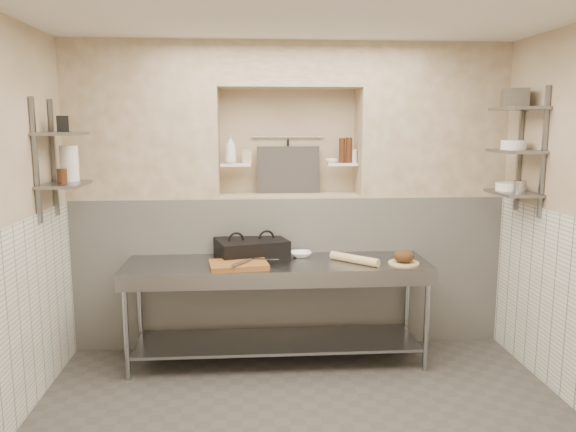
{
  "coord_description": "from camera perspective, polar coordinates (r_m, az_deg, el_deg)",
  "views": [
    {
      "loc": [
        -0.39,
        -3.49,
        2.07
      ],
      "look_at": [
        -0.07,
        0.9,
        1.35
      ],
      "focal_mm": 35.0,
      "sensor_mm": 36.0,
      "label": 1
    }
  ],
  "objects": [
    {
      "name": "wall_back",
      "position": [
        5.55,
        -0.08,
        2.35
      ],
      "size": [
        4.0,
        0.1,
        2.8
      ],
      "primitive_type": "cube",
      "color": "beige",
      "rests_on": "ground"
    },
    {
      "name": "wall_front",
      "position": [
        1.68,
        9.93,
        -14.38
      ],
      "size": [
        4.0,
        0.1,
        2.8
      ],
      "primitive_type": "cube",
      "color": "beige",
      "rests_on": "ground"
    },
    {
      "name": "backwall_lower",
      "position": [
        5.43,
        0.11,
        -5.31
      ],
      "size": [
        4.0,
        0.4,
        1.4
      ],
      "primitive_type": "cube",
      "color": "silver",
      "rests_on": "floor"
    },
    {
      "name": "alcove_sill",
      "position": [
        5.3,
        0.11,
        2.13
      ],
      "size": [
        1.3,
        0.4,
        0.02
      ],
      "primitive_type": "cube",
      "color": "beige",
      "rests_on": "backwall_lower"
    },
    {
      "name": "backwall_pillar_left",
      "position": [
        5.33,
        -14.44,
        9.32
      ],
      "size": [
        1.35,
        0.4,
        1.4
      ],
      "primitive_type": "cube",
      "color": "beige",
      "rests_on": "backwall_lower"
    },
    {
      "name": "backwall_pillar_right",
      "position": [
        5.52,
        14.16,
        9.32
      ],
      "size": [
        1.35,
        0.4,
        1.4
      ],
      "primitive_type": "cube",
      "color": "beige",
      "rests_on": "backwall_lower"
    },
    {
      "name": "backwall_header",
      "position": [
        5.28,
        0.12,
        15.04
      ],
      "size": [
        1.3,
        0.4,
        0.4
      ],
      "primitive_type": "cube",
      "color": "beige",
      "rests_on": "backwall_lower"
    },
    {
      "name": "alcove_shelf_left",
      "position": [
        5.26,
        -5.35,
        5.21
      ],
      "size": [
        0.28,
        0.16,
        0.02
      ],
      "primitive_type": "cube",
      "color": "white",
      "rests_on": "backwall_lower"
    },
    {
      "name": "alcove_shelf_right",
      "position": [
        5.33,
        5.5,
        5.27
      ],
      "size": [
        0.28,
        0.16,
        0.02
      ],
      "primitive_type": "cube",
      "color": "white",
      "rests_on": "backwall_lower"
    },
    {
      "name": "utensil_rail",
      "position": [
        5.43,
        -0.02,
        8.02
      ],
      "size": [
        0.7,
        0.02,
        0.02
      ],
      "primitive_type": "cylinder",
      "rotation": [
        0.0,
        1.57,
        0.0
      ],
      "color": "gray",
      "rests_on": "wall_back"
    },
    {
      "name": "hanging_steel",
      "position": [
        5.42,
        -0.0,
        6.22
      ],
      "size": [
        0.02,
        0.02,
        0.3
      ],
      "primitive_type": "cylinder",
      "color": "black",
      "rests_on": "utensil_rail"
    },
    {
      "name": "splash_panel",
      "position": [
        5.38,
        0.04,
        4.7
      ],
      "size": [
        0.6,
        0.08,
        0.45
      ],
      "primitive_type": "cube",
      "rotation": [
        -0.14,
        0.0,
        0.0
      ],
      "color": "#383330",
      "rests_on": "alcove_sill"
    },
    {
      "name": "shelf_rail_left_a",
      "position": [
        5.01,
        -22.69,
        5.48
      ],
      "size": [
        0.03,
        0.03,
        0.95
      ],
      "primitive_type": "cube",
      "color": "slate",
      "rests_on": "wall_left"
    },
    {
      "name": "shelf_rail_left_b",
      "position": [
        4.63,
        -24.24,
        5.12
      ],
      "size": [
        0.03,
        0.03,
        0.95
      ],
      "primitive_type": "cube",
      "color": "slate",
      "rests_on": "wall_left"
    },
    {
      "name": "wall_shelf_left_lower",
      "position": [
        4.79,
        -21.75,
        2.99
      ],
      "size": [
        0.3,
        0.5,
        0.02
      ],
      "primitive_type": "cube",
      "color": "slate",
      "rests_on": "wall_left"
    },
    {
      "name": "wall_shelf_left_upper",
      "position": [
        4.77,
        -22.05,
        7.77
      ],
      "size": [
        0.3,
        0.5,
        0.03
      ],
      "primitive_type": "cube",
      "color": "slate",
      "rests_on": "wall_left"
    },
    {
      "name": "shelf_rail_right_a",
      "position": [
        5.31,
        22.48,
        6.21
      ],
      "size": [
        0.03,
        0.03,
        1.05
      ],
      "primitive_type": "cube",
      "color": "slate",
      "rests_on": "wall_right"
    },
    {
      "name": "shelf_rail_right_b",
      "position": [
        4.95,
        24.54,
        5.9
      ],
      "size": [
        0.03,
        0.03,
        1.05
      ],
      "primitive_type": "cube",
      "color": "slate",
      "rests_on": "wall_right"
    },
    {
      "name": "wall_shelf_right_lower",
      "position": [
        5.09,
        21.87,
        2.19
      ],
      "size": [
        0.3,
        0.5,
        0.02
      ],
      "primitive_type": "cube",
      "color": "slate",
      "rests_on": "wall_right"
    },
    {
      "name": "wall_shelf_right_mid",
      "position": [
        5.07,
        22.11,
        6.12
      ],
      "size": [
        0.3,
        0.5,
        0.02
      ],
      "primitive_type": "cube",
      "color": "slate",
      "rests_on": "wall_right"
    },
    {
      "name": "wall_shelf_right_upper",
      "position": [
        5.06,
        22.36,
        10.07
      ],
      "size": [
        0.3,
        0.5,
        0.03
      ],
      "primitive_type": "cube",
      "color": "slate",
      "rests_on": "wall_right"
    },
    {
      "name": "prep_table",
      "position": [
        4.9,
        -1.09,
        -7.67
      ],
      "size": [
        2.6,
        0.7,
        0.9
      ],
      "color": "gray",
      "rests_on": "floor"
    },
    {
      "name": "panini_press",
      "position": [
        5.01,
        -3.73,
        -3.28
      ],
      "size": [
        0.69,
        0.58,
        0.16
      ],
      "rotation": [
        0.0,
        0.0,
        0.27
      ],
      "color": "black",
      "rests_on": "prep_table"
    },
    {
      "name": "cutting_board",
      "position": [
        4.68,
        -5.05,
        -4.96
      ],
      "size": [
        0.51,
        0.39,
        0.04
      ],
      "primitive_type": "cube",
      "rotation": [
        0.0,
        0.0,
        0.13
      ],
      "color": "brown",
      "rests_on": "prep_table"
    },
    {
      "name": "knife_blade",
      "position": [
        4.75,
        -2.53,
        -4.39
      ],
      "size": [
        0.26,
        0.05,
        0.01
      ],
      "primitive_type": "cube",
      "rotation": [
        0.0,
        0.0,
        -0.08
      ],
      "color": "gray",
      "rests_on": "cutting_board"
    },
    {
      "name": "tongs",
      "position": [
        4.6,
        -4.75,
        -4.74
      ],
      "size": [
        0.17,
        0.24,
        0.02
      ],
      "primitive_type": "cylinder",
      "rotation": [
        1.57,
        0.0,
        -0.57
      ],
      "color": "gray",
      "rests_on": "cutting_board"
    },
    {
      "name": "mixing_bowl",
      "position": [
        5.02,
        1.31,
        -3.91
      ],
      "size": [
        0.19,
        0.19,
        0.05
      ],
      "primitive_type": "imported",
      "rotation": [
        0.0,
        0.0,
        0.01
      ],
      "color": "white",
      "rests_on": "prep_table"
    },
    {
      "name": "rolling_pin",
      "position": [
        4.83,
        6.76,
        -4.36
      ],
      "size": [
        0.39,
        0.38,
        0.07
      ],
      "primitive_type": "cylinder",
      "rotation": [
        1.57,
        0.0,
        0.81
      ],
      "color": "#D4BD87",
      "rests_on": "prep_table"
    },
    {
      "name": "bread_board",
      "position": [
        4.88,
        11.67,
        -4.7
      ],
      "size": [
        0.26,
        0.26,
        0.01
      ],
      "primitive_type": "cylinder",
      "color": "#D4BD87",
      "rests_on": "prep_table"
    },
    {
      "name": "bread_loaf",
      "position": [
        4.87,
        11.7,
        -4.0
      ],
      "size": [
        0.18,
        0.18,
        0.11
      ],
      "primitive_type": "ellipsoid",
      "color": "#4C2D19",
      "rests_on": "bread_board"
    },
    {
      "name": "bottle_soap",
      "position": [
        5.21,
        -5.85,
        6.77
      ],
      "size": [
        0.11,
        0.11,
        0.27
      ],
      "primitive_type": "imported",
      "rotation": [
        0.0,
        0.0,
        -0.03
      ],
      "color": "white",
      "rests_on": "alcove_shelf_left"
    },
    {
      "name": "jar_alcove",
      "position": [
        5.28,
        -4.18,
        6.05
      ],
      "size": [
        0.08,
        0.08,
        0.12
      ],
      "primitive_type": "cube",
      "color": "beige",
      "rests_on": "alcove_shelf_left"
    },
    {
      "name": "bowl_alcove",
      "position": [
        5.3,
        4.44,
        5.6
      ],
      "size": [
        0.14,
        0.14,
        0.04
      ],
      "primitive_type": "imported",
      "rotation": [
        0.0,
        0.0,
        -0.18
      ],
      "color": "white",
      "rests_on": "alcove_shelf_right"
    },
    {
      "name": "condiment_a",
      "position": [
        5.32,
        6.2,
        6.66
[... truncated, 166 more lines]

